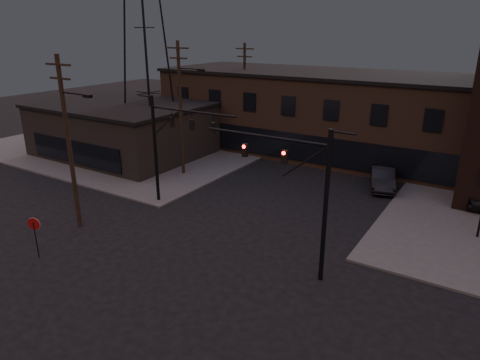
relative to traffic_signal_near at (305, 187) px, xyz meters
name	(u,v)px	position (x,y,z in m)	size (l,w,h in m)	color
ground	(169,283)	(-5.36, -4.50, -4.93)	(140.00, 140.00, 0.00)	black
sidewalk_nw	(151,139)	(-27.36, 17.50, -4.86)	(30.00, 30.00, 0.15)	#474744
building_row	(352,117)	(-5.36, 23.50, -0.93)	(40.00, 12.00, 8.00)	brown
building_left	(123,130)	(-25.36, 11.50, -2.43)	(16.00, 12.00, 5.00)	black
traffic_signal_near	(305,187)	(0.00, 0.00, 0.00)	(7.12, 0.24, 8.00)	black
traffic_signal_far	(168,139)	(-12.07, 3.50, 0.08)	(7.12, 0.24, 8.00)	black
stop_sign	(34,228)	(-13.36, -6.49, -3.09)	(0.72, 0.33, 2.48)	black
utility_pole_near	(69,140)	(-14.79, -2.50, 0.94)	(3.70, 0.28, 11.00)	black
utility_pole_mid	(181,106)	(-15.79, 9.50, 1.19)	(3.70, 0.28, 11.50)	black
utility_pole_far	(244,93)	(-16.86, 21.50, 0.85)	(2.20, 0.28, 11.00)	black
transmission_tower	(144,28)	(-23.36, 13.50, 7.57)	(7.00, 7.00, 25.00)	black
car_crossing	(382,178)	(0.14, 15.54, -4.08)	(1.80, 5.17, 1.70)	black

